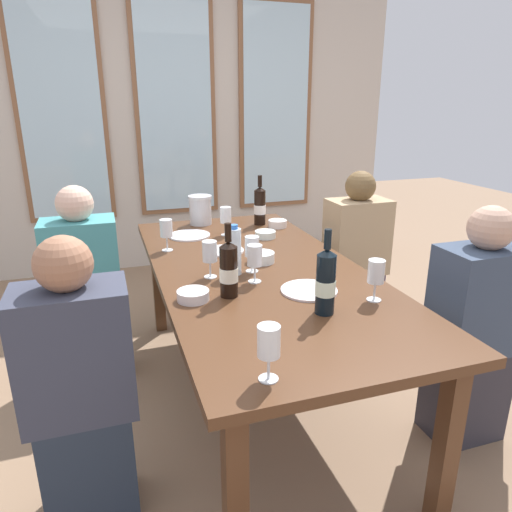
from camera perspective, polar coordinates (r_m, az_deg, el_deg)
ground_plane at (r=2.64m, az=0.22°, el=-16.71°), size 12.00×12.00×0.00m
back_wall_with_windows at (r=4.45m, az=-9.87°, el=17.30°), size 4.18×0.10×2.90m
dining_table at (r=2.32m, az=0.24°, el=-3.11°), size 0.98×2.11×0.74m
white_plate_0 at (r=2.02m, az=6.48°, el=-4.18°), size 0.24×0.24×0.01m
white_plate_1 at (r=2.54m, az=-3.81°, el=0.65°), size 0.21×0.21×0.01m
white_plate_2 at (r=2.85m, az=-8.13°, el=2.51°), size 0.25×0.25×0.01m
metal_pitcher at (r=3.11m, az=-6.81°, el=5.63°), size 0.16×0.16×0.19m
wine_bottle_0 at (r=3.07m, az=0.47°, el=6.16°), size 0.08×0.08×0.32m
wine_bottle_1 at (r=1.93m, az=-3.35°, el=-1.60°), size 0.08×0.08×0.31m
wine_bottle_2 at (r=1.79m, az=8.50°, el=-3.08°), size 0.08×0.08×0.33m
tasting_bowl_0 at (r=2.36m, az=0.64°, el=-0.16°), size 0.13×0.13×0.05m
tasting_bowl_1 at (r=1.94m, az=-7.68°, el=-4.79°), size 0.13×0.13×0.04m
tasting_bowl_2 at (r=3.03m, az=2.64°, el=3.97°), size 0.12×0.12×0.05m
tasting_bowl_3 at (r=2.79m, az=1.14°, el=2.66°), size 0.12×0.12×0.04m
water_bottle at (r=2.18m, az=-2.65°, el=0.60°), size 0.06×0.06×0.24m
wine_glass_0 at (r=2.57m, az=-10.90°, el=3.25°), size 0.07×0.07×0.17m
wine_glass_1 at (r=1.94m, az=14.44°, el=-2.08°), size 0.07×0.07×0.17m
wine_glass_2 at (r=2.82m, az=-3.79°, el=4.93°), size 0.07×0.07×0.17m
wine_glass_3 at (r=1.36m, az=1.57°, el=-10.68°), size 0.07×0.07×0.17m
wine_glass_4 at (r=2.07m, az=-0.16°, el=-0.05°), size 0.07×0.07×0.17m
wine_glass_5 at (r=2.14m, az=-5.67°, el=0.34°), size 0.07×0.07×0.17m
wine_glass_6 at (r=2.20m, az=-0.50°, el=0.95°), size 0.07×0.07×0.17m
seated_person_0 at (r=2.72m, az=-20.09°, el=-4.11°), size 0.38×0.24×1.11m
seated_person_1 at (r=3.11m, az=12.01°, el=-0.57°), size 0.38×0.24×1.11m
seated_person_2 at (r=1.85m, az=-20.56°, el=-15.38°), size 0.38×0.24×1.11m
seated_person_3 at (r=2.34m, az=25.02°, el=-8.55°), size 0.38×0.24×1.11m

